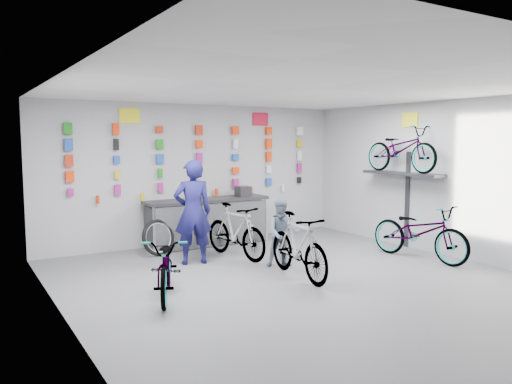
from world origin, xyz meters
TOP-DOWN VIEW (x-y plane):
  - floor at (0.00, 0.00)m, footprint 8.00×8.00m
  - ceiling at (0.00, 0.00)m, footprint 8.00×8.00m
  - wall_back at (0.00, 4.00)m, footprint 7.00×0.00m
  - wall_left at (-3.50, 0.00)m, footprint 0.00×8.00m
  - wall_right at (3.50, 0.00)m, footprint 0.00×8.00m
  - counter at (0.00, 3.54)m, footprint 2.70×0.66m
  - merch_wall at (-0.03, 3.93)m, footprint 5.56×0.08m
  - wall_bracket at (3.33, 1.20)m, footprint 0.39×1.90m
  - sign_left at (-1.50, 3.98)m, footprint 0.42×0.02m
  - sign_right at (1.60, 3.98)m, footprint 0.42×0.02m
  - sign_side at (3.48, 1.20)m, footprint 0.02×0.40m
  - bike_left at (-2.07, 0.65)m, footprint 1.25×1.82m
  - bike_center at (0.11, 0.46)m, footprint 0.69×1.81m
  - bike_right at (2.81, 0.29)m, footprint 0.96×2.08m
  - bike_service at (-0.06, 2.23)m, footprint 0.76×1.77m
  - bike_wall at (3.25, 1.20)m, footprint 0.63×1.80m
  - clerk at (-0.94, 2.23)m, footprint 0.77×0.60m
  - customer at (0.32, 1.21)m, footprint 0.72×0.65m
  - spare_wheel at (-1.25, 3.17)m, footprint 0.76×0.41m
  - register at (0.88, 3.55)m, footprint 0.29×0.31m

SIDE VIEW (x-z plane):
  - floor at x=0.00m, z-range 0.00..0.00m
  - spare_wheel at x=-1.25m, z-range -0.01..0.71m
  - bike_left at x=-2.07m, z-range 0.00..0.91m
  - counter at x=0.00m, z-range -0.01..0.99m
  - bike_service at x=-0.06m, z-range 0.00..1.03m
  - bike_right at x=2.81m, z-range 0.00..1.05m
  - bike_center at x=0.11m, z-range 0.00..1.06m
  - customer at x=0.32m, z-range 0.00..1.20m
  - clerk at x=-0.94m, z-range 0.00..1.89m
  - register at x=0.88m, z-range 1.00..1.22m
  - wall_bracket at x=3.33m, z-range 0.46..2.46m
  - wall_back at x=0.00m, z-range -2.00..5.00m
  - wall_left at x=-3.50m, z-range -2.50..5.50m
  - wall_right at x=3.50m, z-range -2.50..5.50m
  - merch_wall at x=-0.03m, z-range 1.06..2.63m
  - bike_wall at x=3.25m, z-range 1.58..2.53m
  - sign_side at x=3.48m, z-range 2.50..2.80m
  - sign_left at x=-1.50m, z-range 2.57..2.87m
  - sign_right at x=1.60m, z-range 2.57..2.87m
  - ceiling at x=0.00m, z-range 3.00..3.00m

